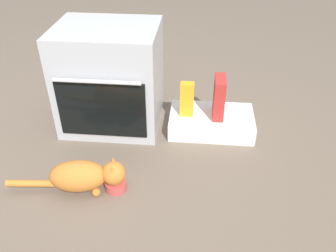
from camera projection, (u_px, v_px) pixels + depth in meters
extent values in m
plane|color=#6B5B4C|center=(111.00, 165.00, 2.18)|extent=(8.00, 8.00, 0.00)
cube|color=#B7BABF|center=(110.00, 78.00, 2.38)|extent=(0.66, 0.53, 0.70)
cube|color=black|center=(102.00, 110.00, 2.21)|extent=(0.56, 0.01, 0.38)
cylinder|color=silver|center=(97.00, 82.00, 2.06)|extent=(0.53, 0.02, 0.02)
cube|color=white|center=(211.00, 122.00, 2.46)|extent=(0.57, 0.35, 0.12)
cylinder|color=#C64C47|center=(116.00, 185.00, 1.99)|extent=(0.12, 0.12, 0.05)
sphere|color=brown|center=(116.00, 183.00, 1.98)|extent=(0.07, 0.07, 0.07)
ellipsoid|color=#C6752D|center=(78.00, 176.00, 1.94)|extent=(0.34, 0.22, 0.18)
sphere|color=#C6752D|center=(114.00, 173.00, 1.94)|extent=(0.13, 0.13, 0.13)
cone|color=#C6752D|center=(113.00, 162.00, 1.95)|extent=(0.05, 0.05, 0.06)
cone|color=#C6752D|center=(112.00, 171.00, 1.88)|extent=(0.05, 0.05, 0.06)
cylinder|color=#C6752D|center=(31.00, 183.00, 1.96)|extent=(0.27, 0.08, 0.05)
sphere|color=#C6752D|center=(98.00, 180.00, 2.03)|extent=(0.05, 0.05, 0.05)
sphere|color=#C6752D|center=(96.00, 192.00, 1.95)|extent=(0.05, 0.05, 0.05)
cube|color=orange|center=(187.00, 99.00, 2.36)|extent=(0.09, 0.06, 0.24)
cube|color=#B72D28|center=(219.00, 97.00, 2.34)|extent=(0.07, 0.18, 0.28)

